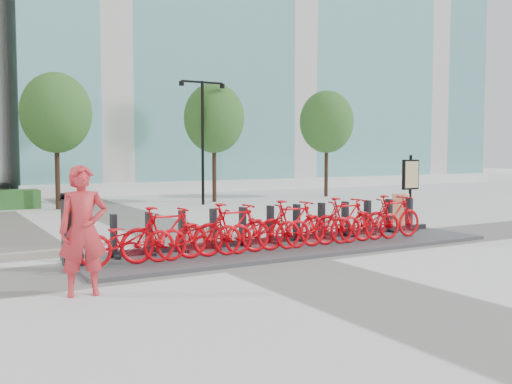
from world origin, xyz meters
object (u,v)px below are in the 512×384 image
map_sign (411,177)px  bike_0 (128,239)px  worker_red (83,231)px  construction_barrel (400,210)px  kiosk (72,230)px

map_sign → bike_0: bearing=-167.6°
worker_red → construction_barrel: bearing=27.4°
worker_red → construction_barrel: worker_red is taller
bike_0 → worker_red: worker_red is taller
worker_red → map_sign: 11.86m
kiosk → worker_red: worker_red is taller
map_sign → construction_barrel: bearing=-149.9°
bike_0 → kiosk: (-0.88, 0.48, 0.17)m
bike_0 → worker_red: 1.94m
worker_red → bike_0: bearing=60.4°
map_sign → kiosk: bearing=-171.3°
bike_0 → kiosk: size_ratio=1.35×
kiosk → worker_red: 2.02m
bike_0 → kiosk: bearing=61.4°
worker_red → map_sign: (11.04, 4.33, 0.38)m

